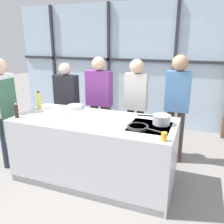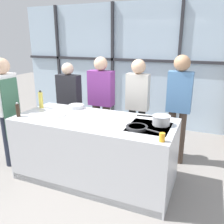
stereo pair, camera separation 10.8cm
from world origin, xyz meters
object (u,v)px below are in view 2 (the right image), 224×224
at_px(spectator_center_right, 137,101).
at_px(saucepan, 161,120).
at_px(mixing_bowl, 76,106).
at_px(frying_pan, 137,127).
at_px(pepper_grinder, 18,110).
at_px(spectator_far_left, 69,100).
at_px(spectator_center_left, 101,99).
at_px(oil_bottle, 41,100).
at_px(white_plate, 57,115).
at_px(spectator_far_right, 179,102).
at_px(chef, 7,105).
at_px(juice_glass_near, 162,137).

xyz_separation_m(spectator_center_right, saucepan, (0.57, -0.84, 0.01)).
bearing_deg(spectator_center_right, mixing_bowl, 35.78).
height_order(frying_pan, pepper_grinder, pepper_grinder).
bearing_deg(spectator_far_left, spectator_center_left, -180.00).
bearing_deg(pepper_grinder, saucepan, 12.88).
relative_size(saucepan, oil_bottle, 1.54).
bearing_deg(spectator_center_right, spectator_far_left, -0.00).
bearing_deg(white_plate, spectator_center_left, 78.02).
distance_m(spectator_far_left, white_plate, 1.13).
bearing_deg(spectator_far_left, mixing_bowl, 130.81).
bearing_deg(frying_pan, mixing_bowl, 157.20).
distance_m(white_plate, pepper_grinder, 0.56).
bearing_deg(spectator_center_left, frying_pan, 132.79).
height_order(spectator_far_left, saucepan, spectator_far_left).
distance_m(frying_pan, pepper_grinder, 1.73).
height_order(spectator_far_right, frying_pan, spectator_far_right).
bearing_deg(chef, spectator_center_left, 134.17).
bearing_deg(spectator_center_right, chef, 31.16).
xyz_separation_m(chef, mixing_bowl, (0.96, 0.48, -0.05)).
distance_m(spectator_far_right, pepper_grinder, 2.43).
bearing_deg(spectator_center_right, spectator_center_left, -0.00).
relative_size(chef, juice_glass_near, 17.82).
bearing_deg(frying_pan, white_plate, 177.09).
bearing_deg(spectator_far_left, juice_glass_near, 146.45).
xyz_separation_m(spectator_center_left, spectator_center_right, (0.68, -0.00, 0.02)).
distance_m(chef, pepper_grinder, 0.47).
relative_size(spectator_center_right, mixing_bowl, 6.82).
height_order(chef, pepper_grinder, chef).
distance_m(spectator_center_right, spectator_far_right, 0.68).
height_order(spectator_far_left, spectator_center_left, spectator_center_left).
relative_size(frying_pan, white_plate, 1.83).
bearing_deg(chef, juice_glass_near, 83.77).
height_order(spectator_far_right, pepper_grinder, spectator_far_right).
bearing_deg(oil_bottle, pepper_grinder, -91.16).
relative_size(saucepan, white_plate, 1.67).
distance_m(spectator_far_right, oil_bottle, 2.20).
height_order(chef, oil_bottle, chef).
bearing_deg(spectator_far_left, oil_bottle, 89.05).
xyz_separation_m(chef, frying_pan, (2.13, -0.01, -0.06)).
bearing_deg(spectator_far_right, pepper_grinder, 32.09).
relative_size(spectator_center_right, oil_bottle, 6.01).
xyz_separation_m(chef, juice_glass_near, (2.49, -0.27, -0.03)).
height_order(oil_bottle, juice_glass_near, oil_bottle).
xyz_separation_m(spectator_far_right, frying_pan, (-0.34, -1.10, -0.10)).
bearing_deg(chef, mixing_bowl, 116.74).
height_order(chef, spectator_center_left, chef).
relative_size(spectator_center_left, spectator_center_right, 1.01).
bearing_deg(juice_glass_near, spectator_center_left, 135.25).
distance_m(saucepan, mixing_bowl, 1.43).
bearing_deg(saucepan, mixing_bowl, 170.30).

